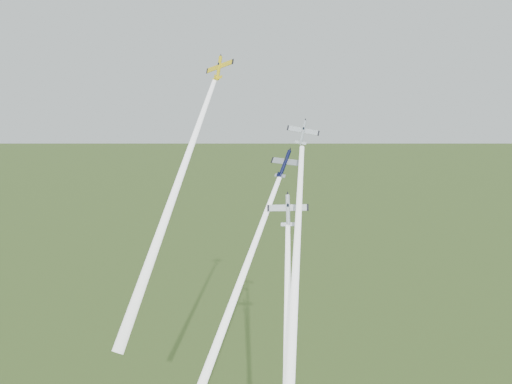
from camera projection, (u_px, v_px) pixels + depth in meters
name	position (u px, v px, depth m)	size (l,w,h in m)	color
plane_yellow	(219.00, 68.00, 140.47)	(7.62, 7.56, 1.19)	yellow
smoke_trail_yellow	(169.00, 208.00, 131.34)	(2.35, 2.35, 60.29)	white
plane_navy	(285.00, 164.00, 133.42)	(7.77, 7.71, 1.22)	#0B0F33
smoke_trail_navy	(219.00, 339.00, 124.59)	(2.35, 2.35, 69.48)	white
plane_silver_right	(303.00, 132.00, 129.50)	(6.59, 6.54, 1.03)	silver
smoke_trail_silver_right	(292.00, 333.00, 115.24)	(2.35, 2.35, 73.98)	white
plane_silver_low	(288.00, 210.00, 129.13)	(8.37, 8.31, 1.31)	silver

